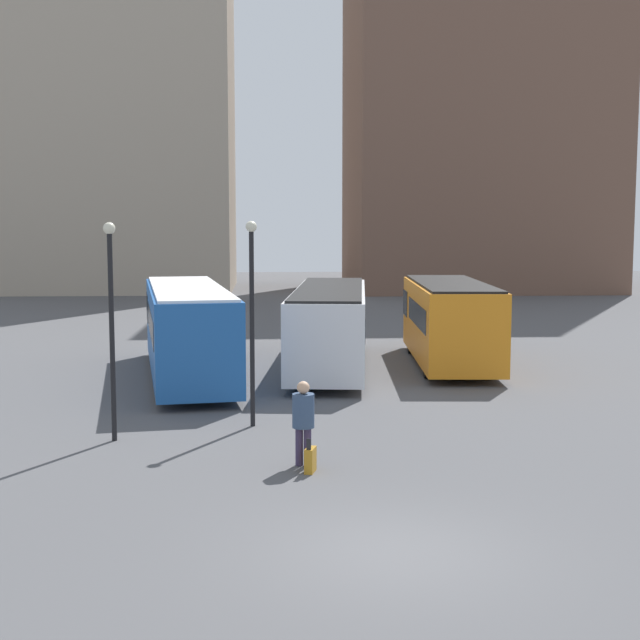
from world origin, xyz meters
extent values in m
plane|color=#4C4C4F|center=(0.00, 0.00, 0.00)|extent=(160.00, 160.00, 0.00)
cube|color=tan|center=(-14.88, 56.72, 14.14)|extent=(20.51, 13.69, 28.29)
cube|color=brown|center=(14.28, 56.72, 15.72)|extent=(19.32, 16.76, 31.43)
cube|color=#1E56A3|center=(-4.61, 16.08, 1.62)|extent=(4.09, 11.43, 2.72)
cube|color=black|center=(-5.30, 20.61, 1.96)|extent=(2.76, 2.40, 1.03)
cube|color=black|center=(-4.46, 15.08, 1.96)|extent=(3.52, 7.45, 0.82)
cube|color=white|center=(-4.61, 16.08, 3.01)|extent=(3.87, 11.18, 0.08)
cylinder|color=black|center=(-5.13, 19.51, 0.47)|extent=(2.46, 1.28, 0.94)
cylinder|color=black|center=(-4.09, 12.65, 0.47)|extent=(2.46, 1.28, 0.94)
cube|color=silver|center=(0.24, 17.87, 1.54)|extent=(3.64, 11.57, 2.50)
cube|color=black|center=(0.73, 22.50, 1.85)|extent=(2.70, 2.34, 0.95)
cube|color=black|center=(0.13, 16.85, 1.85)|extent=(3.24, 7.50, 0.75)
cube|color=black|center=(0.24, 17.87, 2.83)|extent=(3.42, 11.32, 0.08)
cylinder|color=black|center=(0.61, 21.37, 0.52)|extent=(2.45, 1.28, 1.03)
cylinder|color=black|center=(-0.14, 14.36, 0.52)|extent=(2.45, 1.28, 1.03)
cube|color=orange|center=(4.61, 18.24, 1.59)|extent=(3.13, 9.19, 2.67)
cube|color=black|center=(4.85, 21.94, 1.93)|extent=(2.69, 1.83, 1.02)
cube|color=black|center=(4.56, 17.43, 1.93)|extent=(2.95, 5.94, 0.80)
cube|color=black|center=(4.61, 18.24, 2.97)|extent=(2.92, 9.00, 0.08)
cylinder|color=black|center=(4.79, 21.04, 0.47)|extent=(2.51, 1.09, 0.94)
cylinder|color=black|center=(4.43, 15.44, 0.47)|extent=(2.51, 1.09, 0.94)
cylinder|color=#382D4C|center=(-1.31, 5.08, 0.41)|extent=(0.20, 0.20, 0.83)
cylinder|color=#382D4C|center=(-1.14, 5.03, 0.41)|extent=(0.20, 0.20, 0.83)
cylinder|color=#334766|center=(-1.22, 5.06, 1.19)|extent=(0.57, 0.57, 0.72)
sphere|color=tan|center=(-1.22, 5.06, 1.68)|extent=(0.27, 0.27, 0.27)
cube|color=#B27A1E|center=(-1.10, 4.56, 0.26)|extent=(0.28, 0.46, 0.51)
cube|color=black|center=(-1.14, 4.41, 0.63)|extent=(0.10, 0.05, 0.23)
cylinder|color=black|center=(-2.36, 8.85, 2.48)|extent=(0.12, 0.12, 4.96)
sphere|color=beige|center=(-2.36, 8.85, 5.04)|extent=(0.28, 0.28, 0.28)
cylinder|color=black|center=(-5.61, 7.52, 2.46)|extent=(0.12, 0.12, 4.92)
sphere|color=beige|center=(-5.61, 7.52, 5.01)|extent=(0.28, 0.28, 0.28)
camera|label=1|loc=(-1.96, -13.39, 5.13)|focal=50.00mm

